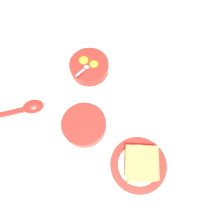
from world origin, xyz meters
TOP-DOWN VIEW (x-y plane):
  - ground_plane at (0.00, 0.00)m, footprint 3.00×3.00m
  - egg_bowl at (0.08, -0.18)m, footprint 0.16×0.16m
  - toast_plate at (-0.22, 0.11)m, footprint 0.19×0.19m
  - toast_sandwich at (-0.22, 0.11)m, footprint 0.13×0.14m
  - soup_spoon at (0.23, 0.05)m, footprint 0.16×0.12m
  - congee_bowl at (0.01, 0.05)m, footprint 0.16×0.16m

SIDE VIEW (x-z plane):
  - ground_plane at x=0.00m, z-range 0.00..0.00m
  - toast_plate at x=-0.22m, z-range 0.00..0.02m
  - soup_spoon at x=0.23m, z-range 0.00..0.03m
  - egg_bowl at x=0.08m, z-range -0.01..0.06m
  - congee_bowl at x=0.01m, z-range 0.00..0.05m
  - toast_sandwich at x=-0.22m, z-range 0.02..0.07m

